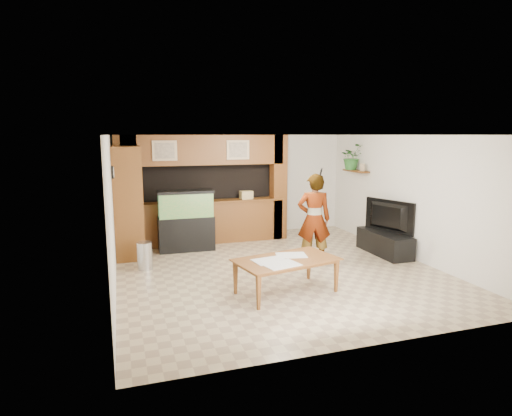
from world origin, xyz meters
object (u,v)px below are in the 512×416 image
object	(u,v)px
pantry_cabinet	(128,202)
aquarium	(186,221)
dining_table	(287,276)
person	(314,219)
television	(386,217)

from	to	relation	value
pantry_cabinet	aquarium	distance (m)	1.35
pantry_cabinet	dining_table	xyz separation A→B (m)	(2.41, -3.09, -0.89)
aquarium	person	world-z (taller)	person
pantry_cabinet	dining_table	bearing A→B (deg)	-52.05
pantry_cabinet	dining_table	world-z (taller)	pantry_cabinet
person	dining_table	xyz separation A→B (m)	(-1.14, -1.40, -0.63)
pantry_cabinet	aquarium	world-z (taller)	pantry_cabinet
television	aquarium	bearing A→B (deg)	49.59
person	pantry_cabinet	bearing A→B (deg)	-8.18
person	television	bearing A→B (deg)	-157.42
pantry_cabinet	television	size ratio (longest dim) A/B	1.91
aquarium	person	bearing A→B (deg)	-36.64
pantry_cabinet	aquarium	size ratio (longest dim) A/B	1.72
aquarium	dining_table	bearing A→B (deg)	-68.53
pantry_cabinet	aquarium	xyz separation A→B (m)	(1.24, 0.12, -0.51)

